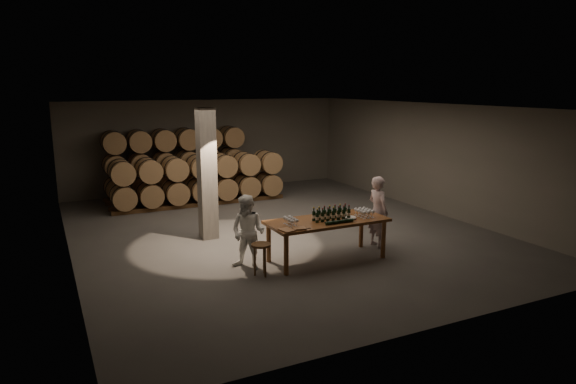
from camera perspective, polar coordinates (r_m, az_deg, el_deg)
name	(u,v)px	position (r m, az deg, el deg)	size (l,w,h in m)	color
room	(207,174)	(12.58, -8.99, 1.97)	(12.00, 12.00, 12.00)	#4F4D4A
tasting_table	(327,224)	(11.04, 4.35, -3.60)	(2.60, 1.10, 0.90)	brown
barrel_stack_back	(176,162)	(17.53, -12.38, 3.30)	(4.70, 0.95, 2.31)	brown
barrel_stack_front	(199,179)	(16.35, -9.82, 1.47)	(5.48, 0.95, 1.57)	brown
bottle_cluster	(331,215)	(11.00, 4.85, -2.53)	(0.85, 0.22, 0.30)	black
lying_bottles	(340,222)	(10.73, 5.76, -3.30)	(0.74, 0.07, 0.07)	black
glass_cluster_left	(291,220)	(10.53, 0.30, -3.08)	(0.19, 0.41, 0.16)	silver
glass_cluster_right	(364,211)	(11.34, 8.47, -2.08)	(0.30, 0.41, 0.17)	silver
plate	(350,217)	(11.21, 6.88, -2.81)	(0.28, 0.28, 0.02)	white
notebook_near	(299,228)	(10.27, 1.24, -4.07)	(0.26, 0.21, 0.03)	brown
notebook_corner	(287,230)	(10.17, -0.13, -4.25)	(0.24, 0.30, 0.03)	brown
pen	(307,228)	(10.31, 2.18, -4.07)	(0.01, 0.01, 0.15)	black
stool	(261,250)	(10.21, -3.00, -6.41)	(0.39, 0.39, 0.65)	brown
person_man	(378,212)	(12.10, 9.96, -2.16)	(0.61, 0.40, 1.67)	beige
person_woman	(248,232)	(10.54, -4.46, -4.49)	(0.75, 0.58, 1.54)	white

